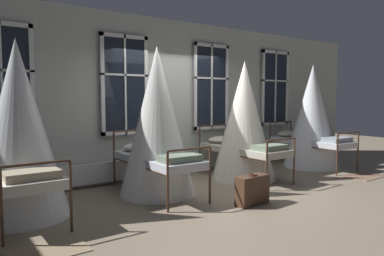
# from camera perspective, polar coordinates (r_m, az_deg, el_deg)

# --- Properties ---
(ground) EXTENTS (21.44, 21.44, 0.00)m
(ground) POSITION_cam_1_polar(r_m,az_deg,el_deg) (6.63, 2.85, -9.22)
(ground) COLOR gray
(back_wall_with_windows) EXTENTS (11.72, 0.10, 3.17)m
(back_wall_with_windows) POSITION_cam_1_polar(r_m,az_deg,el_deg) (7.56, -3.64, 4.62)
(back_wall_with_windows) COLOR #B2B7AD
(back_wall_with_windows) RESTS_ON ground
(window_bank) EXTENTS (7.14, 0.10, 2.69)m
(window_bank) POSITION_cam_1_polar(r_m,az_deg,el_deg) (7.48, -3.13, 0.33)
(window_bank) COLOR black
(window_bank) RESTS_ON ground
(cot_first) EXTENTS (1.26, 1.90, 2.38)m
(cot_first) POSITION_cam_1_polar(r_m,az_deg,el_deg) (5.34, -25.38, -0.53)
(cot_first) COLOR #4C3323
(cot_first) RESTS_ON ground
(cot_second) EXTENTS (1.26, 1.91, 2.44)m
(cot_second) POSITION_cam_1_polar(r_m,az_deg,el_deg) (6.03, -5.42, 0.74)
(cot_second) COLOR #4C3323
(cot_second) RESTS_ON ground
(cot_third) EXTENTS (1.26, 1.92, 2.31)m
(cot_third) POSITION_cam_1_polar(r_m,az_deg,el_deg) (7.26, 8.07, 0.91)
(cot_third) COLOR #4C3323
(cot_third) RESTS_ON ground
(cot_fourth) EXTENTS (1.26, 1.92, 2.36)m
(cot_fourth) POSITION_cam_1_polar(r_m,az_deg,el_deg) (8.87, 18.16, 1.58)
(cot_fourth) COLOR #4C3323
(cot_fourth) RESTS_ON ground
(rug_first) EXTENTS (0.80, 0.56, 0.01)m
(rug_first) POSITION_cam_1_polar(r_m,az_deg,el_deg) (4.32, -21.71, -17.33)
(rug_first) COLOR #8E7A5B
(rug_first) RESTS_ON ground
(rug_fourth) EXTENTS (0.81, 0.57, 0.01)m
(rug_fourth) POSITION_cam_1_polar(r_m,az_deg,el_deg) (8.27, 25.14, -6.82)
(rug_fourth) COLOR brown
(rug_fourth) RESTS_ON ground
(suitcase_dark) EXTENTS (0.57, 0.24, 0.47)m
(suitcase_dark) POSITION_cam_1_polar(r_m,az_deg,el_deg) (5.63, 9.36, -9.49)
(suitcase_dark) COLOR #472D1E
(suitcase_dark) RESTS_ON ground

